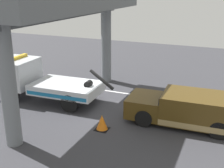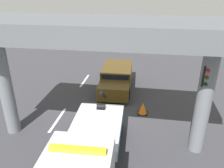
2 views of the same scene
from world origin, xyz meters
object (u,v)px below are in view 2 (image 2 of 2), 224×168
(tow_truck_white, at_px, (88,150))
(towed_van_green, at_px, (117,78))
(traffic_light_near, at_px, (203,92))
(traffic_cone_orange, at_px, (143,108))

(tow_truck_white, xyz_separation_m, towed_van_green, (-8.70, -0.04, -0.42))
(tow_truck_white, xyz_separation_m, traffic_light_near, (-2.14, 4.62, 1.96))
(traffic_light_near, height_order, traffic_cone_orange, traffic_light_near)
(tow_truck_white, height_order, traffic_cone_orange, tow_truck_white)
(traffic_light_near, bearing_deg, traffic_cone_orange, -140.35)
(traffic_light_near, bearing_deg, towed_van_green, -144.66)
(towed_van_green, relative_size, traffic_light_near, 1.22)
(towed_van_green, height_order, traffic_cone_orange, towed_van_green)
(traffic_cone_orange, bearing_deg, traffic_light_near, 39.65)
(towed_van_green, bearing_deg, traffic_light_near, 35.34)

